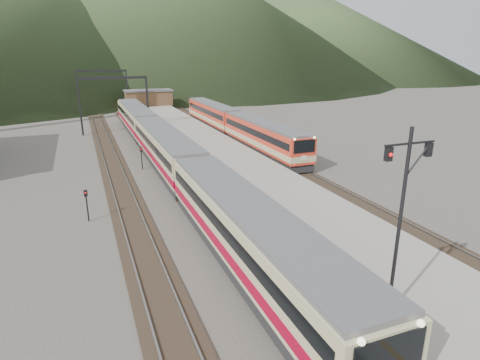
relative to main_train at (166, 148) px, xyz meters
name	(u,v)px	position (x,y,z in m)	size (l,w,h in m)	color
track_main	(156,154)	(0.00, 6.20, -2.05)	(2.60, 200.00, 0.23)	black
track_far	(110,158)	(-5.00, 6.20, -2.05)	(2.60, 200.00, 0.23)	black
track_second	(248,146)	(11.50, 6.20, -2.05)	(2.60, 200.00, 0.23)	black
platform	(207,150)	(5.60, 4.20, -1.62)	(8.00, 100.00, 1.00)	gray
gantry_near	(114,94)	(-2.85, 21.20, 3.47)	(9.55, 0.25, 8.00)	black
gantry_far	(102,83)	(-2.85, 46.20, 3.47)	(9.55, 0.25, 8.00)	black
station_shed	(149,97)	(5.60, 44.20, 0.45)	(9.40, 4.40, 3.10)	brown
hill_b	(143,1)	(30.00, 196.20, 35.38)	(220.00, 220.00, 75.00)	#2D4321
hill_c	(293,28)	(110.00, 176.20, 22.88)	(160.00, 160.00, 50.00)	#2D4321
main_train	(166,148)	(0.00, 0.00, 0.00)	(3.09, 63.42, 3.78)	tan
second_train	(234,125)	(11.50, 11.04, -0.25)	(2.69, 36.71, 3.29)	red
signal_mast	(402,207)	(3.18, -28.31, 3.51)	(2.20, 0.19, 7.65)	black
short_signal_b	(141,155)	(-2.36, 0.44, -0.65)	(0.23, 0.18, 2.27)	black
short_signal_c	(87,201)	(-7.77, -11.36, -0.65)	(0.25, 0.20, 2.27)	black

